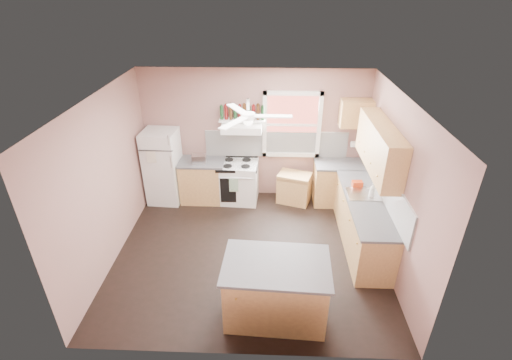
{
  "coord_description": "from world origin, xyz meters",
  "views": [
    {
      "loc": [
        0.3,
        -5.03,
        4.17
      ],
      "look_at": [
        0.1,
        0.3,
        1.25
      ],
      "focal_mm": 26.0,
      "sensor_mm": 36.0,
      "label": 1
    }
  ],
  "objects_px": {
    "refrigerator": "(163,167)",
    "stove": "(238,182)",
    "toaster": "(199,159)",
    "island": "(276,290)",
    "cart": "(294,188)"
  },
  "relations": [
    {
      "from": "stove",
      "to": "cart",
      "type": "height_order",
      "value": "stove"
    },
    {
      "from": "refrigerator",
      "to": "cart",
      "type": "height_order",
      "value": "refrigerator"
    },
    {
      "from": "refrigerator",
      "to": "island",
      "type": "xyz_separation_m",
      "value": [
        2.28,
        -2.99,
        -0.34
      ]
    },
    {
      "from": "toaster",
      "to": "stove",
      "type": "relative_size",
      "value": 0.33
    },
    {
      "from": "toaster",
      "to": "island",
      "type": "bearing_deg",
      "value": -66.92
    },
    {
      "from": "stove",
      "to": "island",
      "type": "distance_m",
      "value": 3.12
    },
    {
      "from": "refrigerator",
      "to": "stove",
      "type": "xyz_separation_m",
      "value": [
        1.52,
        0.04,
        -0.34
      ]
    },
    {
      "from": "cart",
      "to": "island",
      "type": "height_order",
      "value": "island"
    },
    {
      "from": "refrigerator",
      "to": "toaster",
      "type": "relative_size",
      "value": 5.53
    },
    {
      "from": "toaster",
      "to": "cart",
      "type": "relative_size",
      "value": 0.43
    },
    {
      "from": "toaster",
      "to": "island",
      "type": "distance_m",
      "value": 3.34
    },
    {
      "from": "island",
      "to": "stove",
      "type": "bearing_deg",
      "value": 107.12
    },
    {
      "from": "toaster",
      "to": "island",
      "type": "xyz_separation_m",
      "value": [
        1.52,
        -2.92,
        -0.56
      ]
    },
    {
      "from": "refrigerator",
      "to": "stove",
      "type": "height_order",
      "value": "refrigerator"
    },
    {
      "from": "toaster",
      "to": "stove",
      "type": "distance_m",
      "value": 0.94
    }
  ]
}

